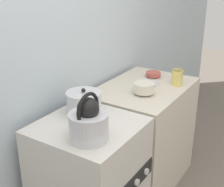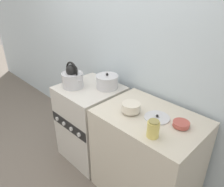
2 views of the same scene
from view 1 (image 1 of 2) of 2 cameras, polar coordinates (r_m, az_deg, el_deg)
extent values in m
cube|color=silver|center=(2.02, -13.86, 6.33)|extent=(7.00, 0.06, 2.50)
cube|color=beige|center=(2.14, -4.06, -16.32)|extent=(0.60, 0.60, 0.89)
cylinder|color=silver|center=(1.99, 4.59, -15.88)|extent=(0.04, 0.02, 0.04)
cylinder|color=silver|center=(2.08, 6.32, -14.00)|extent=(0.04, 0.02, 0.04)
cube|color=beige|center=(2.71, 5.60, -7.53)|extent=(0.89, 0.63, 0.89)
cylinder|color=silver|center=(1.71, -4.30, -6.05)|extent=(0.22, 0.22, 0.15)
sphere|color=black|center=(1.66, -4.40, -2.78)|extent=(0.12, 0.12, 0.12)
torus|color=black|center=(1.67, -4.40, -2.82)|extent=(0.19, 0.02, 0.19)
cone|color=silver|center=(1.78, -2.30, -4.07)|extent=(0.11, 0.05, 0.09)
cylinder|color=silver|center=(2.04, -5.16, -1.74)|extent=(0.23, 0.23, 0.12)
cylinder|color=silver|center=(2.02, -5.23, 0.04)|extent=(0.23, 0.23, 0.01)
sphere|color=black|center=(2.01, -5.25, 0.59)|extent=(0.03, 0.03, 0.03)
cylinder|color=beige|center=(2.36, 5.84, 0.09)|extent=(0.07, 0.07, 0.02)
cylinder|color=beige|center=(2.34, 5.88, 1.09)|extent=(0.16, 0.16, 0.07)
cylinder|color=#B75147|center=(2.75, 7.53, 3.14)|extent=(0.06, 0.06, 0.01)
cylinder|color=#B75147|center=(2.74, 7.55, 3.56)|extent=(0.13, 0.13, 0.04)
cylinder|color=#E0CC66|center=(2.57, 11.83, 2.83)|extent=(0.09, 0.09, 0.12)
cylinder|color=#998C4C|center=(2.55, 11.94, 4.26)|extent=(0.08, 0.08, 0.01)
cylinder|color=silver|center=(2.57, 6.27, 1.86)|extent=(0.21, 0.21, 0.01)
sphere|color=black|center=(2.56, 6.28, 2.22)|extent=(0.02, 0.02, 0.02)
camera|label=2|loc=(2.99, 40.13, 19.45)|focal=35.00mm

